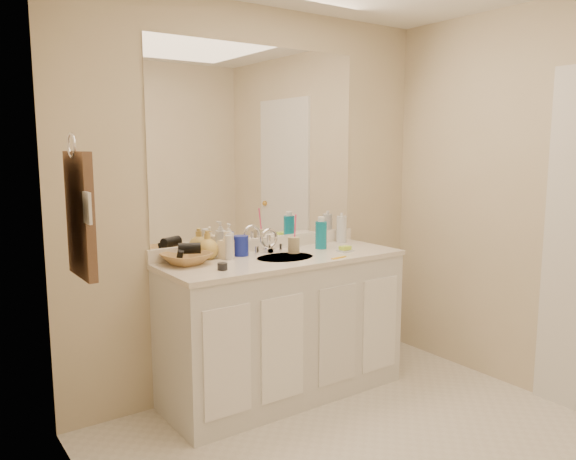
% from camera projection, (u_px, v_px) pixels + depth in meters
% --- Properties ---
extents(wall_back, '(2.60, 0.02, 2.40)m').
position_uv_depth(wall_back, '(259.00, 201.00, 3.59)').
color(wall_back, beige).
rests_on(wall_back, floor).
extents(wall_left, '(0.02, 2.60, 2.40)m').
position_uv_depth(wall_left, '(131.00, 256.00, 1.80)').
color(wall_left, beige).
rests_on(wall_left, floor).
extents(wall_right, '(0.02, 2.60, 2.40)m').
position_uv_depth(wall_right, '(566.00, 206.00, 3.27)').
color(wall_right, beige).
rests_on(wall_right, floor).
extents(vanity_cabinet, '(1.50, 0.55, 0.85)m').
position_uv_depth(vanity_cabinet, '(283.00, 328.00, 3.48)').
color(vanity_cabinet, silver).
rests_on(vanity_cabinet, floor).
extents(countertop, '(1.52, 0.57, 0.03)m').
position_uv_depth(countertop, '(283.00, 259.00, 3.41)').
color(countertop, silver).
rests_on(countertop, vanity_cabinet).
extents(backsplash, '(1.52, 0.03, 0.08)m').
position_uv_depth(backsplash, '(260.00, 244.00, 3.62)').
color(backsplash, white).
rests_on(backsplash, countertop).
extents(sink_basin, '(0.37, 0.37, 0.02)m').
position_uv_depth(sink_basin, '(285.00, 259.00, 3.40)').
color(sink_basin, '#BCB3A5').
rests_on(sink_basin, countertop).
extents(faucet, '(0.02, 0.02, 0.11)m').
position_uv_depth(faucet, '(269.00, 244.00, 3.53)').
color(faucet, silver).
rests_on(faucet, countertop).
extents(mirror, '(1.48, 0.01, 1.20)m').
position_uv_depth(mirror, '(259.00, 144.00, 3.53)').
color(mirror, white).
rests_on(mirror, wall_back).
extents(blue_mug, '(0.10, 0.10, 0.12)m').
position_uv_depth(blue_mug, '(241.00, 246.00, 3.43)').
color(blue_mug, '#16239B').
rests_on(blue_mug, countertop).
extents(tan_cup, '(0.08, 0.08, 0.10)m').
position_uv_depth(tan_cup, '(294.00, 245.00, 3.52)').
color(tan_cup, tan).
rests_on(tan_cup, countertop).
extents(toothbrush, '(0.02, 0.04, 0.19)m').
position_uv_depth(toothbrush, '(295.00, 229.00, 3.51)').
color(toothbrush, '#FE4284').
rests_on(toothbrush, tan_cup).
extents(mouthwash_bottle, '(0.08, 0.08, 0.18)m').
position_uv_depth(mouthwash_bottle, '(321.00, 235.00, 3.67)').
color(mouthwash_bottle, '#0C7A9A').
rests_on(mouthwash_bottle, countertop).
extents(clear_pump_bottle, '(0.09, 0.09, 0.18)m').
position_uv_depth(clear_pump_bottle, '(341.00, 229.00, 3.90)').
color(clear_pump_bottle, silver).
rests_on(clear_pump_bottle, countertop).
extents(soap_dish, '(0.10, 0.08, 0.01)m').
position_uv_depth(soap_dish, '(345.00, 251.00, 3.57)').
color(soap_dish, silver).
rests_on(soap_dish, countertop).
extents(green_soap, '(0.07, 0.05, 0.02)m').
position_uv_depth(green_soap, '(345.00, 248.00, 3.57)').
color(green_soap, '#BCE738').
rests_on(green_soap, soap_dish).
extents(orange_comb, '(0.11, 0.04, 0.00)m').
position_uv_depth(orange_comb, '(339.00, 258.00, 3.37)').
color(orange_comb, '#EFAC19').
rests_on(orange_comb, countertop).
extents(dark_jar, '(0.07, 0.07, 0.04)m').
position_uv_depth(dark_jar, '(222.00, 266.00, 3.04)').
color(dark_jar, black).
rests_on(dark_jar, countertop).
extents(extra_white_bottle, '(0.05, 0.05, 0.15)m').
position_uv_depth(extra_white_bottle, '(229.00, 247.00, 3.31)').
color(extra_white_bottle, silver).
rests_on(extra_white_bottle, countertop).
extents(soap_bottle_white, '(0.09, 0.09, 0.20)m').
position_uv_depth(soap_bottle_white, '(229.00, 240.00, 3.42)').
color(soap_bottle_white, white).
rests_on(soap_bottle_white, countertop).
extents(soap_bottle_cream, '(0.10, 0.10, 0.16)m').
position_uv_depth(soap_bottle_cream, '(226.00, 245.00, 3.35)').
color(soap_bottle_cream, '#FFEFCF').
rests_on(soap_bottle_cream, countertop).
extents(soap_bottle_yellow, '(0.17, 0.17, 0.17)m').
position_uv_depth(soap_bottle_yellow, '(207.00, 245.00, 3.34)').
color(soap_bottle_yellow, gold).
rests_on(soap_bottle_yellow, countertop).
extents(wicker_basket, '(0.32, 0.32, 0.07)m').
position_uv_depth(wicker_basket, '(186.00, 259.00, 3.19)').
color(wicker_basket, '#A07640').
rests_on(wicker_basket, countertop).
extents(hair_dryer, '(0.14, 0.11, 0.06)m').
position_uv_depth(hair_dryer, '(189.00, 248.00, 3.19)').
color(hair_dryer, black).
rests_on(hair_dryer, wicker_basket).
extents(towel_ring, '(0.01, 0.11, 0.11)m').
position_uv_depth(towel_ring, '(71.00, 145.00, 2.39)').
color(towel_ring, silver).
rests_on(towel_ring, wall_left).
extents(hand_towel, '(0.04, 0.32, 0.55)m').
position_uv_depth(hand_towel, '(80.00, 215.00, 2.44)').
color(hand_towel, '#422F23').
rests_on(hand_towel, towel_ring).
extents(switch_plate, '(0.01, 0.08, 0.13)m').
position_uv_depth(switch_plate, '(87.00, 208.00, 2.26)').
color(switch_plate, silver).
rests_on(switch_plate, wall_left).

